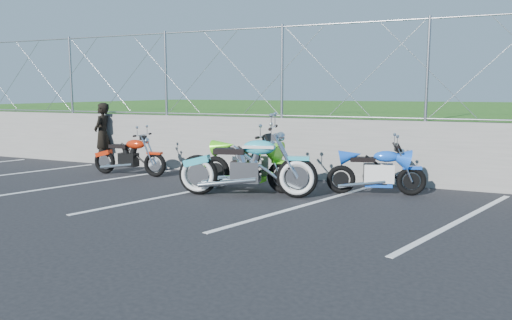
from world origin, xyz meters
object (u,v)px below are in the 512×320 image
at_px(cruiser_turquoise, 249,168).
at_px(sportbike_blue, 377,173).
at_px(naked_orange, 130,158).
at_px(person_standing, 102,134).
at_px(sportbike_green, 249,166).

distance_m(cruiser_turquoise, sportbike_blue, 2.36).
distance_m(naked_orange, sportbike_blue, 5.48).
bearing_deg(naked_orange, person_standing, 145.43).
relative_size(cruiser_turquoise, sportbike_blue, 1.43).
height_order(naked_orange, sportbike_green, sportbike_green).
distance_m(cruiser_turquoise, person_standing, 5.36).
bearing_deg(person_standing, sportbike_blue, 67.37).
distance_m(naked_orange, person_standing, 1.91).
bearing_deg(naked_orange, sportbike_green, -11.57).
xyz_separation_m(sportbike_green, sportbike_blue, (2.32, 0.55, -0.06)).
height_order(cruiser_turquoise, naked_orange, cruiser_turquoise).
height_order(cruiser_turquoise, person_standing, person_standing).
xyz_separation_m(cruiser_turquoise, sportbike_green, (-0.23, 0.54, -0.05)).
relative_size(sportbike_blue, person_standing, 1.10).
bearing_deg(sportbike_green, person_standing, 167.36).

